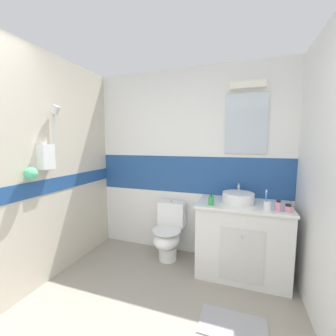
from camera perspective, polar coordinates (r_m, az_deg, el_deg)
name	(u,v)px	position (r m, az deg, el deg)	size (l,w,h in m)	color
ground_plane	(154,318)	(2.33, -3.73, -35.02)	(3.20, 3.48, 0.04)	gray
wall_back_tiled	(189,163)	(2.94, 5.71, 1.38)	(3.20, 0.20, 2.50)	white
wall_left_shower_alcove	(32,170)	(2.60, -32.56, -0.52)	(0.24, 3.48, 2.50)	beige
vanity_cabinet	(242,239)	(2.75, 19.04, -17.39)	(1.00, 0.60, 0.85)	silver
sink_basin	(238,197)	(2.59, 18.21, -7.42)	(0.35, 0.39, 0.19)	white
toilet	(168,233)	(2.94, 0.11, -16.91)	(0.37, 0.50, 0.75)	white
toothbrush_cup	(267,205)	(2.43, 24.97, -8.90)	(0.07, 0.07, 0.21)	white
soap_dispenser	(211,200)	(2.42, 11.44, -8.49)	(0.06, 0.06, 0.14)	green
lotion_bottle_short	(278,206)	(2.44, 27.36, -9.00)	(0.06, 0.06, 0.11)	pink
hair_gel_jar	(288,208)	(2.47, 29.40, -9.35)	(0.08, 0.08, 0.08)	pink
bath_mat	(233,326)	(2.29, 16.95, -35.28)	(0.55, 0.33, 0.01)	#99999E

